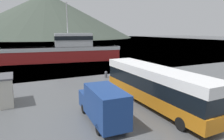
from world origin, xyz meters
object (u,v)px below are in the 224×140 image
object	(u,v)px
tour_bus	(154,84)
fishing_boat	(64,51)
storage_bin	(159,83)
delivery_van	(103,104)

from	to	relation	value
tour_bus	fishing_boat	xyz separation A→B (m)	(-1.12, 28.54, 0.39)
storage_bin	fishing_boat	bearing A→B (deg)	100.71
tour_bus	delivery_van	world-z (taller)	tour_bus
fishing_boat	delivery_van	bearing A→B (deg)	-179.19
delivery_van	fishing_boat	bearing A→B (deg)	85.41
delivery_van	storage_bin	world-z (taller)	delivery_van
delivery_van	storage_bin	xyz separation A→B (m)	(8.77, 4.78, -0.65)
tour_bus	fishing_boat	bearing A→B (deg)	92.46
tour_bus	storage_bin	bearing A→B (deg)	46.23
delivery_van	storage_bin	distance (m)	10.01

